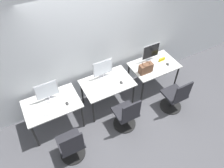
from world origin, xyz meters
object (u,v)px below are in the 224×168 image
object	(u,v)px
mouse_center	(121,82)
handbag	(146,68)
keyboard_right	(157,67)
mouse_right	(168,64)
mouse_left	(67,103)
keyboard_center	(111,87)
office_chair_left	(72,146)
monitor_right	(151,52)
keyboard_left	(54,110)
monitor_center	(103,69)
monitor_left	(47,91)
office_chair_center	(126,116)
office_chair_right	(175,98)

from	to	relation	value
mouse_center	handbag	world-z (taller)	handbag
keyboard_right	mouse_right	distance (m)	0.27
mouse_left	keyboard_center	bearing A→B (deg)	-0.78
keyboard_center	mouse_right	world-z (taller)	mouse_right
mouse_left	office_chair_left	xyz separation A→B (m)	(-0.22, -0.69, -0.35)
mouse_center	handbag	bearing A→B (deg)	3.89
office_chair_left	keyboard_right	distance (m)	2.49
mouse_center	monitor_right	distance (m)	1.03
keyboard_left	monitor_center	bearing A→B (deg)	17.04
monitor_right	monitor_center	bearing A→B (deg)	179.55
monitor_left	keyboard_left	size ratio (longest dim) A/B	1.12
monitor_right	handbag	bearing A→B (deg)	-137.45
keyboard_left	handbag	world-z (taller)	handbag
mouse_center	keyboard_right	world-z (taller)	mouse_center
mouse_center	office_chair_center	bearing A→B (deg)	-108.67
mouse_right	office_chair_right	size ratio (longest dim) A/B	0.10
handbag	monitor_left	bearing A→B (deg)	173.58
handbag	office_chair_center	bearing A→B (deg)	-143.39
office_chair_center	monitor_right	size ratio (longest dim) A/B	2.07
monitor_left	office_chair_center	size ratio (longest dim) A/B	0.48
monitor_center	monitor_right	world-z (taller)	same
mouse_center	office_chair_center	xyz separation A→B (m)	(-0.19, -0.57, -0.35)
monitor_center	mouse_right	xyz separation A→B (m)	(1.47, -0.33, -0.21)
office_chair_left	keyboard_center	world-z (taller)	office_chair_left
handbag	office_chair_right	bearing A→B (deg)	-63.07
monitor_left	office_chair_center	xyz separation A→B (m)	(1.27, -0.85, -0.56)
keyboard_left	monitor_right	xyz separation A→B (m)	(2.41, 0.36, 0.22)
monitor_center	keyboard_center	size ratio (longest dim) A/B	1.12
office_chair_center	monitor_right	distance (m)	1.56
office_chair_left	office_chair_right	xyz separation A→B (m)	(2.39, 0.03, 0.00)
monitor_left	monitor_right	bearing A→B (deg)	1.39
mouse_left	handbag	world-z (taller)	handbag
monitor_center	handbag	xyz separation A→B (m)	(0.88, -0.30, -0.11)
monitor_left	mouse_center	world-z (taller)	monitor_left
mouse_right	office_chair_right	bearing A→B (deg)	-109.67
keyboard_right	office_chair_center	bearing A→B (deg)	-152.07
office_chair_left	keyboard_center	bearing A→B (deg)	30.23
keyboard_center	office_chair_center	xyz separation A→B (m)	(0.06, -0.56, -0.35)
monitor_center	monitor_right	bearing A→B (deg)	-0.45
mouse_left	keyboard_right	size ratio (longest dim) A/B	0.23
monitor_left	mouse_left	bearing A→B (deg)	-46.07
monitor_left	monitor_center	bearing A→B (deg)	3.22
office_chair_left	monitor_center	world-z (taller)	monitor_center
office_chair_left	keyboard_right	bearing A→B (deg)	17.02
mouse_center	office_chair_center	size ratio (longest dim) A/B	0.10
mouse_left	mouse_center	distance (m)	1.19
office_chair_right	mouse_right	bearing A→B (deg)	70.33
monitor_left	mouse_left	world-z (taller)	monitor_left
monitor_center	monitor_right	xyz separation A→B (m)	(1.20, -0.01, 0.00)
office_chair_center	monitor_center	bearing A→B (deg)	93.91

